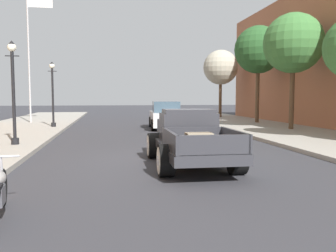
# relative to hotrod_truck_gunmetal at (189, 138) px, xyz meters

# --- Properties ---
(ground_plane) EXTENTS (140.00, 140.00, 0.00)m
(ground_plane) POSITION_rel_hotrod_truck_gunmetal_xyz_m (-0.28, 0.60, -0.75)
(ground_plane) COLOR #333338
(hotrod_truck_gunmetal) EXTENTS (2.25, 4.97, 1.58)m
(hotrod_truck_gunmetal) POSITION_rel_hotrod_truck_gunmetal_xyz_m (0.00, 0.00, 0.00)
(hotrod_truck_gunmetal) COLOR #333338
(hotrod_truck_gunmetal) RESTS_ON ground
(car_background_white) EXTENTS (2.08, 4.40, 1.65)m
(car_background_white) POSITION_rel_hotrod_truck_gunmetal_xyz_m (1.11, 11.32, 0.01)
(car_background_white) COLOR silver
(car_background_white) RESTS_ON ground
(street_lamp_near) EXTENTS (0.50, 0.32, 3.85)m
(street_lamp_near) POSITION_rel_hotrod_truck_gunmetal_xyz_m (-5.77, 4.07, 1.63)
(street_lamp_near) COLOR black
(street_lamp_near) RESTS_ON sidewalk_left
(street_lamp_far) EXTENTS (0.50, 0.32, 3.85)m
(street_lamp_far) POSITION_rel_hotrod_truck_gunmetal_xyz_m (-5.55, 12.09, 1.63)
(street_lamp_far) COLOR black
(street_lamp_far) RESTS_ON sidewalk_left
(flagpole) EXTENTS (1.74, 0.16, 9.16)m
(flagpole) POSITION_rel_hotrod_truck_gunmetal_xyz_m (-7.42, 15.96, 5.02)
(flagpole) COLOR #B2B2B7
(flagpole) RESTS_ON sidewalk_left
(street_tree_second) EXTENTS (3.27, 3.27, 6.34)m
(street_tree_second) POSITION_rel_hotrod_truck_gunmetal_xyz_m (7.71, 8.38, 4.08)
(street_tree_second) COLOR brown
(street_tree_second) RESTS_ON sidewalk_right
(street_tree_third) EXTENTS (3.26, 3.26, 6.64)m
(street_tree_third) POSITION_rel_hotrod_truck_gunmetal_xyz_m (7.91, 13.50, 4.38)
(street_tree_third) COLOR brown
(street_tree_third) RESTS_ON sidewalk_right
(street_tree_farthest) EXTENTS (3.03, 3.03, 5.88)m
(street_tree_farthest) POSITION_rel_hotrod_truck_gunmetal_xyz_m (7.45, 20.46, 3.73)
(street_tree_farthest) COLOR brown
(street_tree_farthest) RESTS_ON sidewalk_right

